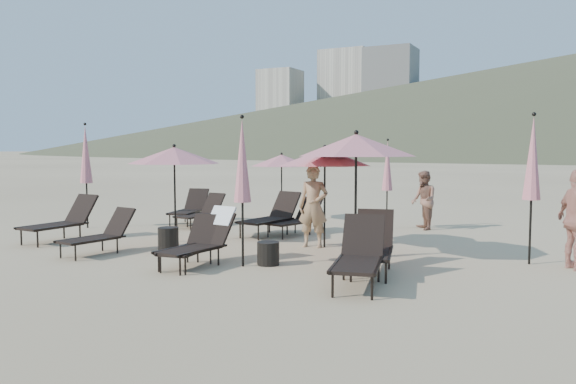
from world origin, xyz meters
The scene contains 24 objects.
ground centered at (0.00, 0.00, 0.00)m, with size 800.00×800.00×0.00m, color #D6BA8C.
hotel_skyline centered at (-93.62, 271.21, 24.18)m, with size 109.00×82.00×55.00m.
lounger_0 centered at (-5.61, 0.52, 0.49)m, with size 0.80×1.86×1.05m.
lounger_1 centered at (-3.60, -0.29, 0.42)m, with size 0.82×1.64×0.90m.
lounger_2 centered at (-1.06, -0.26, 0.50)m, with size 0.79×1.74×1.05m.
lounger_3 centered at (-1.19, -0.39, 0.42)m, with size 0.80×1.61×0.89m.
lounger_4 centered at (2.04, -0.40, 0.49)m, with size 1.08×1.93×1.05m.
lounger_5 centered at (1.93, 0.62, 0.48)m, with size 1.09×1.90×1.03m.
lounger_6 centered at (-4.84, 4.43, 0.45)m, with size 1.01×1.78×0.97m.
lounger_7 centered at (-4.11, 4.00, 0.42)m, with size 0.74×1.61×0.90m.
lounger_8 centered at (-1.67, 3.54, 0.49)m, with size 1.00×1.92×1.05m.
lounger_9 centered at (-1.11, 3.81, 0.43)m, with size 1.03×1.69×0.91m.
umbrella_open_0 centered at (-3.15, 1.60, 2.00)m, with size 2.11×2.11×2.27m.
umbrella_open_1 centered at (0.22, 2.49, 1.98)m, with size 2.08×2.08×2.24m.
umbrella_open_2 centered at (1.28, 1.53, 2.22)m, with size 2.34×2.34×2.52m.
umbrella_open_3 centered at (-2.76, 6.22, 1.81)m, with size 1.90×1.90×2.05m.
umbrella_closed_0 centered at (-0.34, -0.02, 1.93)m, with size 0.32×0.32×2.77m.
umbrella_closed_1 centered at (4.35, 2.56, 1.97)m, with size 0.33×0.33×2.83m.
umbrella_closed_2 centered at (-6.76, 2.39, 1.99)m, with size 0.33×0.33×2.86m.
umbrella_closed_3 centered at (0.61, 5.87, 1.69)m, with size 0.28×0.28×2.43m.
side_table_0 centered at (-2.61, 0.67, 0.25)m, with size 0.44×0.44×0.49m, color black.
side_table_1 centered at (0.01, 0.31, 0.22)m, with size 0.42×0.42×0.43m, color black.
beachgoer_a centered at (-0.02, 2.42, 0.90)m, with size 0.66×0.43×1.81m, color #A27D58.
beachgoer_b centered at (1.51, 6.20, 0.79)m, with size 0.77×0.60×1.58m, color #95634D.
Camera 1 is at (4.98, -8.73, 2.16)m, focal length 35.00 mm.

